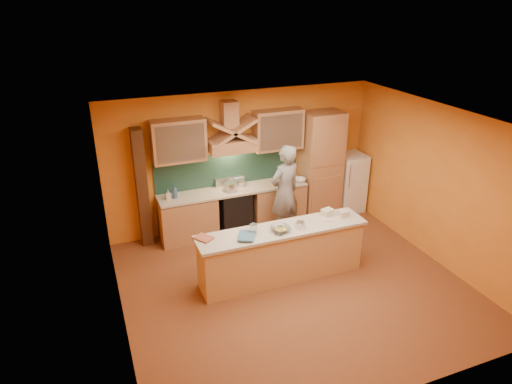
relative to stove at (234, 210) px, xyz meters
name	(u,v)px	position (x,y,z in m)	size (l,w,h in m)	color
floor	(294,285)	(0.30, -2.20, -0.45)	(5.50, 5.00, 0.01)	brown
ceiling	(300,122)	(0.30, -2.20, 2.35)	(5.50, 5.00, 0.01)	white
wall_back	(242,160)	(0.30, 0.30, 0.95)	(5.50, 0.02, 2.80)	orange
wall_front	(399,304)	(0.30, -4.70, 0.95)	(5.50, 0.02, 2.80)	orange
wall_left	(114,243)	(-2.45, -2.20, 0.95)	(0.02, 5.00, 2.80)	orange
wall_right	(438,185)	(3.05, -2.20, 0.95)	(0.02, 5.00, 2.80)	orange
base_cabinet_left	(188,219)	(-0.95, 0.00, -0.02)	(1.10, 0.60, 0.86)	#B77E54
base_cabinet_right	(277,204)	(0.95, 0.00, -0.02)	(1.10, 0.60, 0.86)	#B77E54
counter_top	(233,190)	(0.00, 0.00, 0.45)	(3.00, 0.62, 0.04)	beige
stove	(234,210)	(0.00, 0.00, 0.00)	(0.60, 0.58, 0.90)	black
backsplash	(228,169)	(0.00, 0.28, 0.80)	(3.00, 0.03, 0.70)	#19372F
range_hood	(232,145)	(0.00, 0.05, 1.37)	(0.92, 0.50, 0.24)	#B77E54
hood_chimney	(229,114)	(0.00, 0.15, 1.95)	(0.30, 0.30, 0.50)	#B77E54
upper_cabinet_left	(179,141)	(-1.00, 0.12, 1.55)	(1.00, 0.35, 0.80)	#B77E54
upper_cabinet_right	(278,130)	(1.00, 0.12, 1.55)	(1.00, 0.35, 0.80)	#B77E54
pantry_column	(321,166)	(1.95, 0.00, 0.70)	(0.80, 0.60, 2.30)	#B77E54
fridge	(349,183)	(2.70, 0.00, 0.20)	(0.58, 0.60, 1.30)	white
trim_column_left	(142,188)	(-1.75, 0.15, 0.70)	(0.20, 0.30, 2.30)	#472816
island_body	(282,255)	(0.20, -1.90, -0.01)	(2.80, 0.55, 0.88)	tan
island_top	(282,230)	(0.20, -1.90, 0.47)	(2.90, 0.62, 0.05)	beige
person	(285,192)	(0.85, -0.58, 0.50)	(0.70, 0.46, 1.91)	gray
pot_large	(231,187)	(-0.07, -0.03, 0.54)	(0.25, 0.25, 0.18)	#AEAEB5
pot_small	(240,183)	(0.17, 0.12, 0.52)	(0.21, 0.21, 0.14)	silver
soap_bottle_a	(168,195)	(-1.30, -0.01, 0.57)	(0.09, 0.09, 0.19)	beige
soap_bottle_b	(175,192)	(-1.17, 0.01, 0.60)	(0.10, 0.10, 0.27)	#315288
bowl_back	(300,180)	(1.41, -0.14, 0.51)	(0.23, 0.23, 0.07)	white
dish_rack	(288,179)	(1.18, -0.01, 0.51)	(0.25, 0.20, 0.09)	white
book_lower	(199,241)	(-1.18, -1.81, 0.51)	(0.21, 0.28, 0.03)	#A5503B
book_upper	(238,236)	(-0.57, -1.92, 0.53)	(0.26, 0.35, 0.03)	#406C8D
jar_large	(253,229)	(-0.30, -1.87, 0.57)	(0.12, 0.12, 0.16)	silver
jar_small	(280,231)	(0.08, -2.06, 0.56)	(0.11, 0.11, 0.14)	white
kitchen_scale	(300,226)	(0.48, -2.00, 0.55)	(0.13, 0.13, 0.10)	white
mixing_bowl	(281,229)	(0.14, -1.97, 0.53)	(0.30, 0.30, 0.07)	white
cloth	(328,219)	(1.07, -1.89, 0.50)	(0.21, 0.16, 0.01)	beige
grocery_bag_a	(327,212)	(1.13, -1.75, 0.56)	(0.19, 0.15, 0.12)	beige
grocery_bag_b	(343,214)	(1.37, -1.88, 0.55)	(0.17, 0.13, 0.11)	beige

